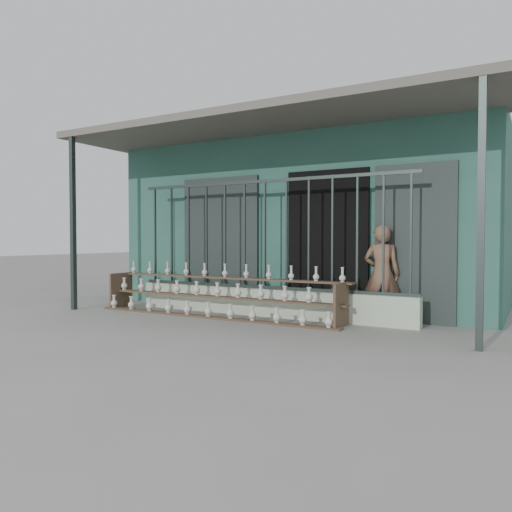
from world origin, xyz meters
The scene contains 6 objects.
ground centered at (0.00, 0.00, 0.00)m, with size 60.00×60.00×0.00m, color slate.
workshop_building centered at (0.00, 4.23, 1.62)m, with size 7.40×6.60×3.21m.
parapet_wall centered at (0.00, 1.30, 0.23)m, with size 5.00×0.20×0.45m, color beige.
security_fence centered at (0.00, 1.30, 1.35)m, with size 5.00×0.04×1.80m.
shelf_rack centered at (-0.69, 0.89, 0.36)m, with size 4.50×0.68×0.85m.
elderly_woman centered at (1.84, 1.64, 0.74)m, with size 0.54×0.36×1.49m, color brown.
Camera 1 is at (3.93, -5.90, 1.28)m, focal length 35.00 mm.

